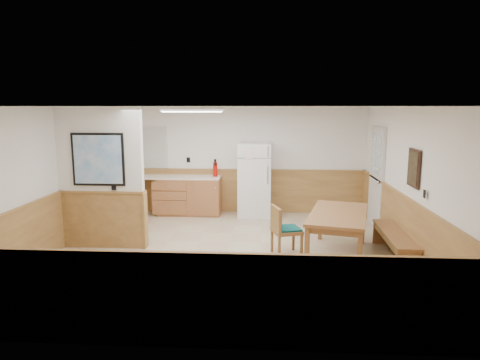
# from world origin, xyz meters

# --- Properties ---
(ground) EXTENTS (6.00, 6.00, 0.00)m
(ground) POSITION_xyz_m (0.00, 0.00, 0.00)
(ground) COLOR tan
(ground) RESTS_ON ground
(ceiling) EXTENTS (6.00, 6.00, 0.02)m
(ceiling) POSITION_xyz_m (0.00, 0.00, 2.50)
(ceiling) COLOR silver
(ceiling) RESTS_ON back_wall
(back_wall) EXTENTS (6.00, 0.02, 2.50)m
(back_wall) POSITION_xyz_m (0.00, 3.00, 1.25)
(back_wall) COLOR white
(back_wall) RESTS_ON ground
(right_wall) EXTENTS (0.02, 6.00, 2.50)m
(right_wall) POSITION_xyz_m (3.00, 0.00, 1.25)
(right_wall) COLOR white
(right_wall) RESTS_ON ground
(left_wall) EXTENTS (0.02, 6.00, 2.50)m
(left_wall) POSITION_xyz_m (-3.00, 0.00, 1.25)
(left_wall) COLOR white
(left_wall) RESTS_ON ground
(wainscot_back) EXTENTS (6.00, 0.04, 1.00)m
(wainscot_back) POSITION_xyz_m (0.00, 2.98, 0.50)
(wainscot_back) COLOR #B88B49
(wainscot_back) RESTS_ON ground
(wainscot_right) EXTENTS (0.04, 6.00, 1.00)m
(wainscot_right) POSITION_xyz_m (2.98, 0.00, 0.50)
(wainscot_right) COLOR #B88B49
(wainscot_right) RESTS_ON ground
(wainscot_left) EXTENTS (0.04, 6.00, 1.00)m
(wainscot_left) POSITION_xyz_m (-2.98, 0.00, 0.50)
(wainscot_left) COLOR #B88B49
(wainscot_left) RESTS_ON ground
(partition_wall) EXTENTS (1.50, 0.20, 2.50)m
(partition_wall) POSITION_xyz_m (-2.25, 0.19, 1.23)
(partition_wall) COLOR white
(partition_wall) RESTS_ON ground
(kitchen_counter) EXTENTS (2.20, 0.61, 1.00)m
(kitchen_counter) POSITION_xyz_m (-1.21, 2.68, 0.46)
(kitchen_counter) COLOR #9A5B36
(kitchen_counter) RESTS_ON ground
(exterior_door) EXTENTS (0.07, 1.02, 2.15)m
(exterior_door) POSITION_xyz_m (2.96, 1.90, 1.05)
(exterior_door) COLOR silver
(exterior_door) RESTS_ON ground
(kitchen_window) EXTENTS (0.80, 0.04, 1.00)m
(kitchen_window) POSITION_xyz_m (-2.10, 2.98, 1.55)
(kitchen_window) COLOR silver
(kitchen_window) RESTS_ON back_wall
(wall_painting) EXTENTS (0.04, 0.50, 0.60)m
(wall_painting) POSITION_xyz_m (2.97, -0.30, 1.55)
(wall_painting) COLOR black
(wall_painting) RESTS_ON right_wall
(fluorescent_fixture) EXTENTS (1.20, 0.30, 0.09)m
(fluorescent_fixture) POSITION_xyz_m (-0.80, 1.30, 2.45)
(fluorescent_fixture) COLOR silver
(fluorescent_fixture) RESTS_ON ceiling
(refrigerator) EXTENTS (0.76, 0.73, 1.69)m
(refrigerator) POSITION_xyz_m (0.40, 2.63, 0.85)
(refrigerator) COLOR white
(refrigerator) RESTS_ON ground
(dining_table) EXTENTS (1.31, 1.96, 0.75)m
(dining_table) POSITION_xyz_m (1.87, -0.04, 0.66)
(dining_table) COLOR #A9623E
(dining_table) RESTS_ON ground
(dining_bench) EXTENTS (0.44, 1.73, 0.45)m
(dining_bench) POSITION_xyz_m (2.80, -0.13, 0.35)
(dining_bench) COLOR #A9623E
(dining_bench) RESTS_ON ground
(dining_chair) EXTENTS (0.73, 0.59, 0.85)m
(dining_chair) POSITION_xyz_m (0.93, -0.06, 0.49)
(dining_chair) COLOR #A9623E
(dining_chair) RESTS_ON ground
(fire_extinguisher) EXTENTS (0.12, 0.12, 0.41)m
(fire_extinguisher) POSITION_xyz_m (-0.52, 2.69, 1.08)
(fire_extinguisher) COLOR #B41009
(fire_extinguisher) RESTS_ON kitchen_counter
(soap_bottle) EXTENTS (0.08, 0.08, 0.21)m
(soap_bottle) POSITION_xyz_m (-2.32, 2.69, 1.00)
(soap_bottle) COLOR #1A9241
(soap_bottle) RESTS_ON kitchen_counter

